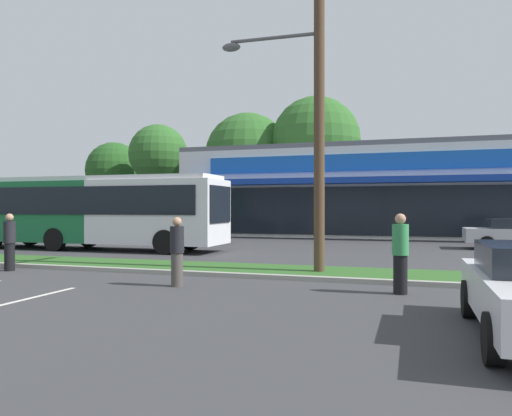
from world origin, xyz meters
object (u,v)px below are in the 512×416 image
at_px(city_bus, 90,210).
at_px(pedestrian_mid, 10,242).
at_px(pedestrian_near_bench, 177,252).
at_px(utility_pole, 314,95).
at_px(pedestrian_by_pole, 400,254).
at_px(car_0, 183,229).

distance_m(city_bus, pedestrian_mid, 7.48).
xyz_separation_m(city_bus, pedestrian_mid, (2.33, -7.05, -0.91)).
bearing_deg(pedestrian_mid, pedestrian_near_bench, 89.54).
xyz_separation_m(pedestrian_near_bench, pedestrian_mid, (-6.11, 1.11, 0.02)).
bearing_deg(utility_pole, pedestrian_by_pole, -44.97).
xyz_separation_m(pedestrian_by_pole, pedestrian_mid, (-11.25, 0.57, -0.03)).
relative_size(city_bus, pedestrian_near_bench, 7.57).
bearing_deg(pedestrian_near_bench, city_bus, -34.08).
relative_size(utility_pole, pedestrian_mid, 5.48).
bearing_deg(pedestrian_by_pole, city_bus, 178.03).
xyz_separation_m(city_bus, pedestrian_near_bench, (8.44, -8.16, -0.93)).
distance_m(utility_pole, pedestrian_by_pole, 5.34).
bearing_deg(pedestrian_mid, utility_pole, 111.34).
distance_m(pedestrian_near_bench, pedestrian_by_pole, 5.17).
distance_m(city_bus, pedestrian_by_pole, 15.60).
relative_size(utility_pole, pedestrian_near_bench, 5.63).
distance_m(car_0, pedestrian_near_bench, 15.10).
bearing_deg(car_0, pedestrian_by_pole, -48.24).
relative_size(pedestrian_near_bench, pedestrian_mid, 0.97).
relative_size(utility_pole, pedestrian_by_pole, 5.32).
height_order(city_bus, pedestrian_by_pole, city_bus).
bearing_deg(car_0, utility_pole, -49.01).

